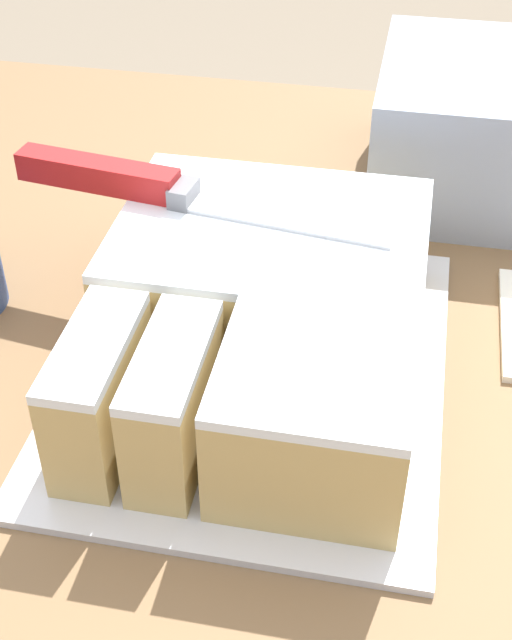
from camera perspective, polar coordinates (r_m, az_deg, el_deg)
name	(u,v)px	position (r m, az deg, el deg)	size (l,w,h in m)	color
cake_board	(256,369)	(0.65, 0.00, -3.17)	(0.27, 0.34, 0.01)	silver
cake	(262,317)	(0.63, 0.40, 0.22)	(0.22, 0.29, 0.09)	tan
knife	(132,182)	(0.68, -7.94, 8.71)	(0.30, 0.06, 0.02)	silver
storage_box	(471,127)	(0.88, 13.61, 11.94)	(0.18, 0.22, 0.12)	#8C99B2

